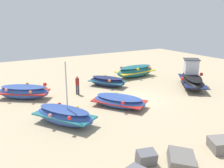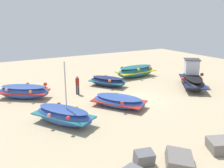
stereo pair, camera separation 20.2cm
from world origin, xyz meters
The scene contains 9 objects.
ground_plane centered at (0.00, 0.00, 0.00)m, with size 47.02×47.02×0.00m, color tan.
fishing_boat_0 centered at (7.72, -4.88, 0.60)m, with size 4.33×3.76×1.19m.
fishing_boat_1 centered at (-6.92, -0.25, 0.82)m, with size 4.84×5.44×2.61m.
fishing_boat_2 centered at (1.95, 0.73, 0.44)m, with size 3.75×4.43×0.89m.
fishing_boat_3 centered at (-4.59, -6.21, 0.68)m, with size 4.88×2.19×1.33m.
fishing_boat_4 centered at (-0.04, -4.53, 0.51)m, with size 3.23×3.82×0.97m.
fishing_boat_5 centered at (6.59, 1.60, 0.60)m, with size 3.49×4.37×4.05m.
person_walking centered at (3.45, -3.64, 0.95)m, with size 0.32×0.32×1.65m.
mooring_buoy_0 centered at (5.30, -7.18, 0.31)m, with size 0.37×0.37×0.50m.
Camera 1 is at (11.40, 15.54, 6.65)m, focal length 39.65 mm.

